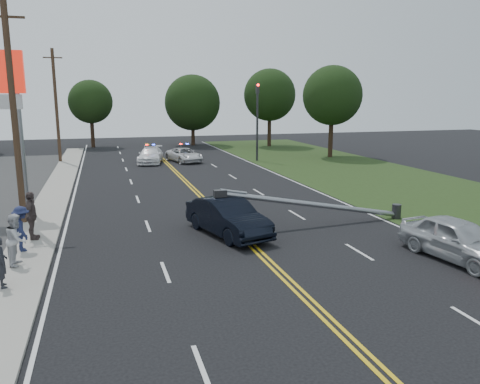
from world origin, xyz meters
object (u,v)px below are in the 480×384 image
object	(u,v)px
crashed_sedan	(228,217)
waiting_sedan	(458,239)
emergency_a	(184,155)
traffic_signal	(257,115)
fallen_streetlight	(324,205)
bystander_c	(22,229)
bystander_a	(1,262)
utility_pole_mid	(14,114)
bystander_d	(31,216)
emergency_b	(151,155)
utility_pole_far	(56,106)
bystander_b	(16,239)

from	to	relation	value
crashed_sedan	waiting_sedan	size ratio (longest dim) A/B	1.06
emergency_a	traffic_signal	bearing A→B (deg)	-25.35
fallen_streetlight	bystander_c	bearing A→B (deg)	-177.61
waiting_sedan	bystander_c	world-z (taller)	bystander_c
bystander_a	bystander_c	bearing A→B (deg)	-19.14
utility_pole_mid	waiting_sedan	world-z (taller)	utility_pole_mid
traffic_signal	utility_pole_mid	bearing A→B (deg)	-134.20
traffic_signal	fallen_streetlight	bearing A→B (deg)	-100.59
bystander_d	utility_pole_mid	bearing A→B (deg)	17.63
utility_pole_mid	bystander_a	distance (m)	9.14
emergency_b	bystander_d	distance (m)	23.47
emergency_a	utility_pole_far	bearing A→B (deg)	150.60
emergency_a	bystander_c	distance (m)	25.86
bystander_c	emergency_b	bearing A→B (deg)	-35.76
waiting_sedan	bystander_d	bearing A→B (deg)	148.43
bystander_a	utility_pole_mid	bearing A→B (deg)	-14.04
utility_pole_mid	waiting_sedan	distance (m)	19.11
fallen_streetlight	crashed_sedan	distance (m)	4.73
traffic_signal	emergency_a	world-z (taller)	traffic_signal
utility_pole_far	bystander_b	distance (m)	28.40
bystander_a	bystander_c	xyz separation A→B (m)	(0.08, 3.58, 0.06)
bystander_b	bystander_d	distance (m)	3.03
waiting_sedan	bystander_a	xyz separation A→B (m)	(-15.32, 1.64, 0.14)
bystander_c	traffic_signal	bearing A→B (deg)	-55.75
traffic_signal	bystander_b	xyz separation A→B (m)	(-16.82, -24.09, -3.18)
bystander_a	utility_pole_far	bearing A→B (deg)	-16.81
bystander_b	bystander_d	world-z (taller)	bystander_d
emergency_a	emergency_b	bearing A→B (deg)	163.17
traffic_signal	bystander_a	world-z (taller)	traffic_signal
traffic_signal	emergency_b	distance (m)	10.36
utility_pole_far	emergency_b	xyz separation A→B (m)	(7.84, -2.70, -4.38)
bystander_c	utility_pole_far	bearing A→B (deg)	-17.57
bystander_c	utility_pole_mid	bearing A→B (deg)	-11.12
utility_pole_mid	bystander_c	world-z (taller)	utility_pole_mid
emergency_b	waiting_sedan	bearing A→B (deg)	-61.99
utility_pole_mid	bystander_d	world-z (taller)	utility_pole_mid
utility_pole_mid	bystander_d	distance (m)	5.09
utility_pole_mid	waiting_sedan	size ratio (longest dim) A/B	2.21
traffic_signal	emergency_b	xyz separation A→B (m)	(-9.66, 1.31, -3.50)
utility_pole_far	waiting_sedan	world-z (taller)	utility_pole_far
utility_pole_mid	bystander_a	bearing A→B (deg)	-86.21
bystander_c	crashed_sedan	bearing A→B (deg)	-107.62
bystander_d	utility_pole_far	bearing A→B (deg)	5.14
crashed_sedan	bystander_d	world-z (taller)	bystander_d
bystander_a	crashed_sedan	bearing A→B (deg)	-83.03
traffic_signal	emergency_b	bearing A→B (deg)	172.29
utility_pole_mid	emergency_a	bearing A→B (deg)	60.48
traffic_signal	utility_pole_mid	world-z (taller)	utility_pole_mid
traffic_signal	utility_pole_far	xyz separation A→B (m)	(-17.50, 4.00, 0.88)
fallen_streetlight	crashed_sedan	world-z (taller)	fallen_streetlight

